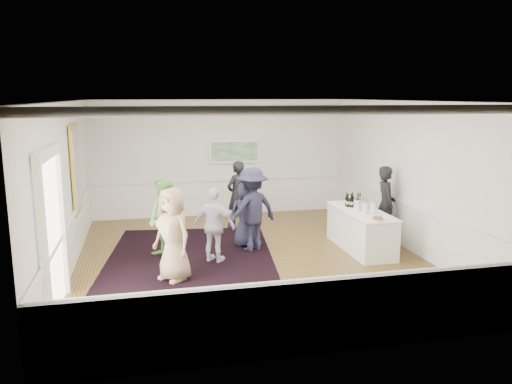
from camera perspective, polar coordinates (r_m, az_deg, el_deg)
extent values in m
plane|color=brown|center=(10.38, -0.64, -7.58)|extent=(8.00, 8.00, 0.00)
cube|color=white|center=(9.84, -0.68, 10.38)|extent=(7.00, 8.00, 0.02)
cube|color=white|center=(9.87, -20.94, 0.31)|extent=(0.02, 8.00, 3.20)
cube|color=white|center=(11.24, 17.06, 1.78)|extent=(0.02, 8.00, 3.20)
cube|color=white|center=(13.88, -4.15, 3.90)|extent=(7.00, 0.02, 3.20)
cube|color=white|center=(6.22, 7.15, -4.99)|extent=(7.00, 0.02, 3.20)
cube|color=gold|center=(11.11, -19.88, 2.55)|extent=(0.04, 1.25, 1.85)
cube|color=white|center=(11.11, -19.75, 2.55)|extent=(0.01, 1.05, 1.65)
cube|color=white|center=(7.34, -23.07, -6.58)|extent=(0.10, 0.14, 2.40)
cube|color=white|center=(8.90, -21.26, -3.46)|extent=(0.10, 0.14, 2.40)
cube|color=white|center=(7.88, -22.74, 4.13)|extent=(0.10, 1.78, 0.16)
cube|color=white|center=(8.12, -22.32, -4.88)|extent=(0.02, 1.50, 2.40)
cube|color=white|center=(13.87, -2.49, 4.67)|extent=(1.44, 0.05, 0.66)
cube|color=#286D2D|center=(13.84, -2.47, 4.65)|extent=(1.30, 0.01, 0.52)
cube|color=black|center=(10.52, -7.49, -7.37)|extent=(3.89, 4.80, 0.02)
cube|color=white|center=(11.09, 11.88, -4.30)|extent=(0.76, 2.08, 0.85)
cube|color=white|center=(10.99, 11.97, -2.14)|extent=(0.82, 2.14, 0.02)
imported|color=black|center=(11.58, 14.58, -1.44)|extent=(0.53, 0.71, 1.77)
imported|color=#9E8263|center=(9.08, -9.49, -4.81)|extent=(0.94, 0.99, 1.71)
imported|color=#6CBD4B|center=(10.31, -10.27, -3.08)|extent=(1.00, 1.02, 1.66)
imported|color=silver|center=(9.98, -4.75, -3.83)|extent=(0.94, 0.82, 1.52)
imported|color=#1F1F34|center=(10.69, -0.45, -1.99)|extent=(1.33, 1.05, 1.81)
imported|color=black|center=(12.47, -2.16, -0.34)|extent=(0.75, 0.68, 1.71)
imported|color=#1F1F34|center=(11.00, -1.17, -2.58)|extent=(0.76, 0.55, 1.45)
cylinder|color=#7AC145|center=(10.70, 12.34, -1.79)|extent=(0.12, 0.12, 0.24)
cylinder|color=#D73F5E|center=(10.73, 13.22, -1.79)|extent=(0.12, 0.12, 0.24)
cylinder|color=#6DAD3D|center=(10.90, 11.48, -1.52)|extent=(0.12, 0.12, 0.24)
cylinder|color=silver|center=(11.17, 11.93, -1.26)|extent=(0.26, 0.26, 0.24)
imported|color=white|center=(10.17, 13.74, -3.03)|extent=(0.24, 0.24, 0.06)
cylinder|color=olive|center=(10.17, 13.74, -2.90)|extent=(0.19, 0.19, 0.04)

